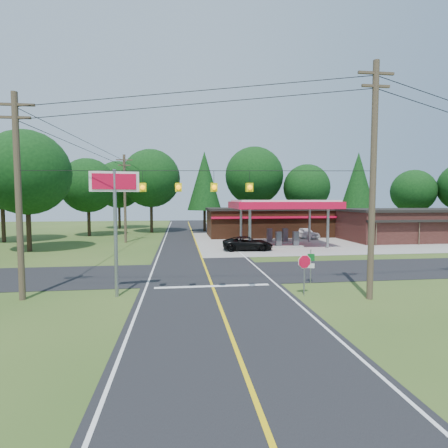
{
  "coord_description": "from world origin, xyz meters",
  "views": [
    {
      "loc": [
        -1.79,
        -22.95,
        4.91
      ],
      "look_at": [
        2.0,
        7.0,
        2.8
      ],
      "focal_mm": 28.0,
      "sensor_mm": 36.0,
      "label": 1
    }
  ],
  "objects": [
    {
      "name": "utility_pole_near_right",
      "position": [
        7.5,
        -7.0,
        5.96
      ],
      "size": [
        1.8,
        0.3,
        11.5
      ],
      "color": "#473828",
      "rests_on": "ground"
    },
    {
      "name": "main_highway",
      "position": [
        0.0,
        0.0,
        0.01
      ],
      "size": [
        8.0,
        120.0,
        0.02
      ],
      "primitive_type": "cube",
      "color": "black",
      "rests_on": "ground"
    },
    {
      "name": "gas_canopy",
      "position": [
        9.0,
        13.0,
        4.27
      ],
      "size": [
        10.6,
        7.4,
        4.88
      ],
      "color": "gray",
      "rests_on": "ground"
    },
    {
      "name": "convenience_store",
      "position": [
        10.0,
        22.98,
        1.92
      ],
      "size": [
        16.4,
        7.55,
        3.8
      ],
      "color": "#4C2715",
      "rests_on": "ground"
    },
    {
      "name": "cross_road",
      "position": [
        0.0,
        0.0,
        0.01
      ],
      "size": [
        70.0,
        7.0,
        0.02
      ],
      "primitive_type": "cube",
      "color": "black",
      "rests_on": "ground"
    },
    {
      "name": "utility_pole_far_left",
      "position": [
        -8.0,
        18.0,
        5.2
      ],
      "size": [
        1.8,
        0.3,
        10.0
      ],
      "color": "#473828",
      "rests_on": "ground"
    },
    {
      "name": "utility_pole_near_left",
      "position": [
        -9.5,
        -5.0,
        5.2
      ],
      "size": [
        1.8,
        0.3,
        10.0
      ],
      "color": "#473828",
      "rests_on": "ground"
    },
    {
      "name": "octagonal_stop_sign",
      "position": [
        4.5,
        -5.99,
        1.57
      ],
      "size": [
        0.74,
        0.19,
        2.13
      ],
      "color": "gray",
      "rests_on": "ground"
    },
    {
      "name": "sedan_car",
      "position": [
        13.89,
        19.39,
        0.7
      ],
      "size": [
        5.52,
        5.52,
        1.4
      ],
      "primitive_type": "imported",
      "rotation": [
        0.0,
        0.0,
        0.48
      ],
      "color": "white",
      "rests_on": "ground"
    },
    {
      "name": "treeline_backdrop",
      "position": [
        0.82,
        24.01,
        7.49
      ],
      "size": [
        70.27,
        51.59,
        13.3
      ],
      "color": "#332316",
      "rests_on": "ground"
    },
    {
      "name": "ground",
      "position": [
        0.0,
        0.0,
        0.0
      ],
      "size": [
        120.0,
        120.0,
        0.0
      ],
      "primitive_type": "plane",
      "color": "#2F4D1B",
      "rests_on": "ground"
    },
    {
      "name": "big_stop_sign",
      "position": [
        -5.0,
        -5.01,
        4.72
      ],
      "size": [
        2.36,
        0.48,
        6.41
      ],
      "color": "gray",
      "rests_on": "ground"
    },
    {
      "name": "utility_pole_north",
      "position": [
        -6.5,
        35.0,
        4.75
      ],
      "size": [
        0.3,
        0.3,
        9.5
      ],
      "color": "#473828",
      "rests_on": "ground"
    },
    {
      "name": "strip_building",
      "position": [
        28.0,
        15.98,
        1.91
      ],
      "size": [
        20.4,
        8.75,
        3.8
      ],
      "color": "#391A17",
      "rests_on": "ground"
    },
    {
      "name": "overhead_beacons",
      "position": [
        -1.0,
        -6.0,
        6.21
      ],
      "size": [
        17.04,
        2.04,
        1.03
      ],
      "color": "black",
      "rests_on": "ground"
    },
    {
      "name": "route_sign_post",
      "position": [
        5.8,
        -3.52,
        1.18
      ],
      "size": [
        0.41,
        0.13,
        2.0
      ],
      "color": "gray",
      "rests_on": "ground"
    },
    {
      "name": "suv_car",
      "position": [
        4.67,
        10.0,
        0.67
      ],
      "size": [
        5.1,
        5.1,
        1.34
      ],
      "primitive_type": "imported",
      "rotation": [
        0.0,
        0.0,
        1.51
      ],
      "color": "black",
      "rests_on": "ground"
    },
    {
      "name": "lane_center_yellow",
      "position": [
        0.0,
        0.0,
        0.03
      ],
      "size": [
        0.15,
        110.0,
        0.0
      ],
      "primitive_type": "cube",
      "color": "yellow",
      "rests_on": "main_highway"
    }
  ]
}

